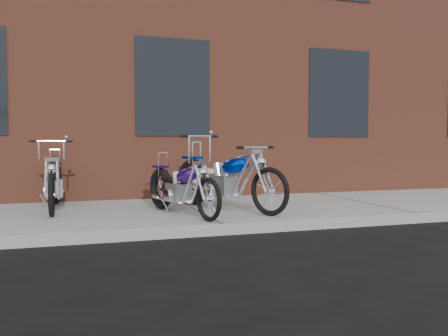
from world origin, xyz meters
name	(u,v)px	position (x,y,z in m)	size (l,w,h in m)	color
ground	(222,236)	(0.00, 0.00, 0.00)	(120.00, 120.00, 0.00)	black
sidewalk	(193,213)	(0.00, 1.50, 0.07)	(22.00, 3.00, 0.15)	gray
building_brick	(137,43)	(0.00, 8.00, 4.00)	(22.00, 10.00, 8.00)	brown
chopper_purple	(181,189)	(-0.32, 0.95, 0.51)	(0.71, 1.97, 1.13)	black
chopper_blue	(225,182)	(0.45, 1.24, 0.58)	(1.14, 2.20, 1.04)	black
chopper_third	(54,185)	(-2.07, 2.07, 0.53)	(0.51, 2.11, 1.07)	black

